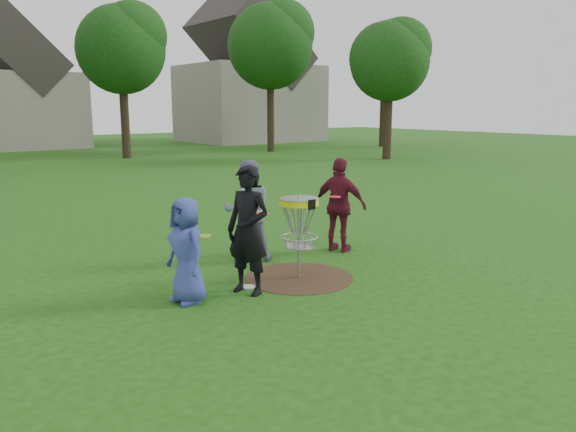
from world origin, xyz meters
TOP-DOWN VIEW (x-y plane):
  - ground at (0.00, 0.00)m, footprint 100.00×100.00m
  - dirt_patch at (0.00, 0.00)m, footprint 1.80×1.80m
  - player_blue at (-2.00, 0.06)m, footprint 0.55×0.79m
  - player_black at (-1.08, -0.13)m, footprint 0.70×0.83m
  - player_grey at (-0.06, 1.45)m, footprint 1.11×1.01m
  - player_maroon at (1.72, 0.91)m, footprint 0.85×1.16m
  - disc_on_grass at (-0.95, 0.09)m, footprint 0.22×0.22m
  - disc_golf_basket at (0.00, -0.00)m, footprint 0.66×0.67m
  - held_discs at (-0.27, 0.47)m, footprint 3.41×1.48m
  - tree_row at (0.44, 20.67)m, footprint 51.20×17.42m
  - house_row at (4.78, 33.07)m, footprint 44.50×10.65m

SIDE VIEW (x-z plane):
  - ground at x=0.00m, z-range 0.00..0.00m
  - dirt_patch at x=0.00m, z-range 0.00..0.01m
  - disc_on_grass at x=-0.95m, z-range 0.00..0.02m
  - player_blue at x=-2.00m, z-range 0.00..1.54m
  - player_maroon at x=1.72m, z-range 0.00..1.83m
  - player_grey at x=-0.06m, z-range 0.00..1.86m
  - player_black at x=-1.08m, z-range 0.00..1.95m
  - disc_golf_basket at x=0.00m, z-range 0.33..1.71m
  - held_discs at x=-0.27m, z-range 0.97..1.24m
  - house_row at x=4.78m, z-range -1.67..9.95m
  - tree_row at x=0.44m, z-range 1.26..11.16m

